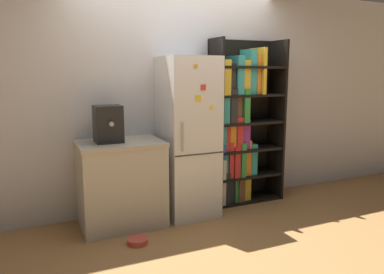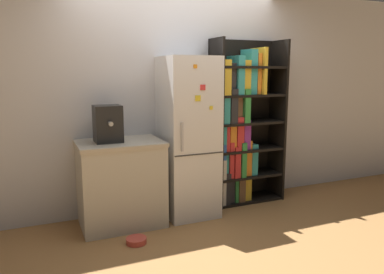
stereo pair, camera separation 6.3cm
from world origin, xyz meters
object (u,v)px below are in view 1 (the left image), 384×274
object	(u,v)px
bookshelf	(238,127)
espresso_machine	(108,124)
refrigerator	(188,137)
pet_bowl	(138,241)

from	to	relation	value
bookshelf	espresso_machine	distance (m)	1.62
refrigerator	espresso_machine	bearing A→B (deg)	-179.95
espresso_machine	pet_bowl	world-z (taller)	espresso_machine
refrigerator	bookshelf	world-z (taller)	bookshelf
bookshelf	pet_bowl	bearing A→B (deg)	-155.93
espresso_machine	pet_bowl	xyz separation A→B (m)	(0.13, -0.52, -1.06)
bookshelf	espresso_machine	world-z (taller)	bookshelf
refrigerator	pet_bowl	xyz separation A→B (m)	(-0.75, -0.52, -0.86)
espresso_machine	refrigerator	bearing A→B (deg)	0.05
pet_bowl	espresso_machine	bearing A→B (deg)	103.89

